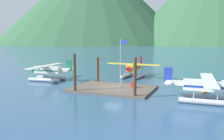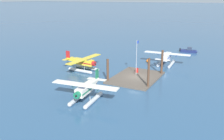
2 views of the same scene
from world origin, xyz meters
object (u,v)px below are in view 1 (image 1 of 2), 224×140
seaplane_yellow_bow_centre (134,69)px  seaplane_cream_port_fwd (48,72)px  seaplane_white_stbd_aft (205,89)px  mooring_buoy (204,91)px  fuel_drum (133,85)px  flagpole (121,58)px

seaplane_yellow_bow_centre → seaplane_cream_port_fwd: same height
seaplane_white_stbd_aft → seaplane_yellow_bow_centre: (-12.89, 14.28, 0.00)m
mooring_buoy → seaplane_white_stbd_aft: (0.17, -4.41, 1.17)m
fuel_drum → mooring_buoy: size_ratio=1.09×
mooring_buoy → seaplane_yellow_bow_centre: size_ratio=0.08×
seaplane_white_stbd_aft → fuel_drum: bearing=160.4°
flagpole → seaplane_yellow_bow_centre: size_ratio=0.66×
fuel_drum → seaplane_cream_port_fwd: size_ratio=0.08×
seaplane_white_stbd_aft → flagpole: bearing=165.4°
flagpole → fuel_drum: bearing=17.3°
seaplane_yellow_bow_centre → fuel_drum: bearing=-73.4°
flagpole → seaplane_cream_port_fwd: flagpole is taller
seaplane_cream_port_fwd → fuel_drum: bearing=-6.1°
seaplane_white_stbd_aft → mooring_buoy: bearing=92.2°
seaplane_white_stbd_aft → seaplane_yellow_bow_centre: size_ratio=1.00×
flagpole → mooring_buoy: (11.11, 1.48, -4.14)m
flagpole → seaplane_white_stbd_aft: (11.28, -2.93, -2.96)m
seaplane_white_stbd_aft → seaplane_yellow_bow_centre: bearing=132.1°
fuel_drum → mooring_buoy: 9.55m
flagpole → fuel_drum: size_ratio=7.86×
seaplane_yellow_bow_centre → flagpole: bearing=-82.0°
flagpole → seaplane_white_stbd_aft: flagpole is taller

